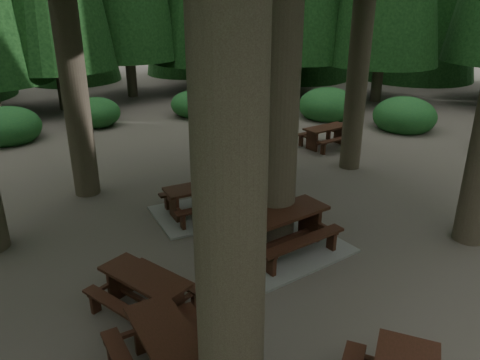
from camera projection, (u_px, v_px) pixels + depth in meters
ground at (252, 251)px, 9.62m from camera, size 80.00×80.00×0.00m
picnic_table_a at (281, 236)px, 9.58m from camera, size 2.62×2.20×0.86m
picnic_table_b at (144, 288)px, 7.66m from camera, size 1.64×1.86×0.69m
picnic_table_c at (202, 205)px, 11.11m from camera, size 2.49×2.20×0.73m
picnic_table_d at (326, 134)px, 15.85m from camera, size 1.70×1.41×0.70m
picnic_table_f at (169, 350)px, 6.26m from camera, size 1.65×1.94×0.76m
shrub_ring at (255, 212)px, 10.42m from camera, size 23.86×24.64×1.49m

